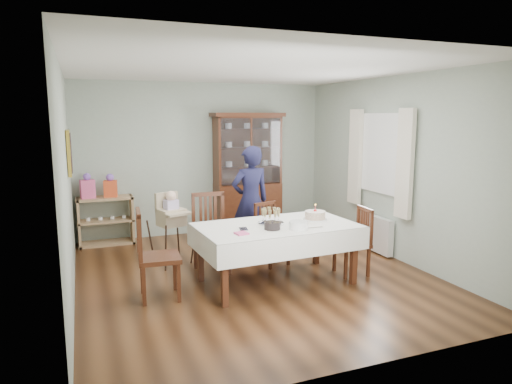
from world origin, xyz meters
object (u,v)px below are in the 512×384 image
chair_far_left (212,249)px  champagne_tray (271,219)px  chair_end_left (158,272)px  chair_end_right (353,254)px  high_chair (172,235)px  gift_bag_orange (110,187)px  woman (250,201)px  sideboard (106,221)px  chair_far_right (272,246)px  gift_bag_pink (88,187)px  dining_table (276,253)px  birthday_cake (315,216)px  china_cabinet (248,171)px

chair_far_left → champagne_tray: size_ratio=3.22×
chair_end_left → chair_end_right: 2.59m
high_chair → gift_bag_orange: 1.64m
chair_end_right → chair_far_left: bearing=-109.3°
chair_far_left → woman: woman is taller
chair_end_left → champagne_tray: chair_end_left is taller
sideboard → high_chair: 1.61m
chair_far_right → gift_bag_orange: gift_bag_orange is taller
champagne_tray → gift_bag_pink: bearing=129.6°
sideboard → gift_bag_orange: bearing=-11.8°
chair_far_right → woman: size_ratio=0.53×
gift_bag_pink → dining_table: bearing=-50.5°
birthday_cake → sideboard: bearing=134.1°
sideboard → chair_end_right: chair_end_right is taller
chair_far_left → gift_bag_orange: gift_bag_orange is taller
chair_far_left → birthday_cake: bearing=-23.5°
chair_end_right → birthday_cake: size_ratio=2.90×
chair_end_left → chair_end_right: size_ratio=1.17×
chair_end_left → gift_bag_pink: (-0.68, 2.60, 0.67)m
woman → gift_bag_pink: (-2.30, 1.37, 0.14)m
gift_bag_orange → chair_end_left: bearing=-82.7°
gift_bag_pink → gift_bag_orange: (0.35, 0.00, -0.01)m
chair_far_right → chair_end_right: bearing=-56.8°
chair_end_right → woman: (-0.97, 1.34, 0.57)m
sideboard → woman: (2.04, -1.39, 0.44)m
chair_end_left → chair_end_right: bearing=-87.8°
chair_far_left → china_cabinet: bearing=61.3°
china_cabinet → chair_end_left: bearing=-128.6°
chair_far_left → chair_end_left: 1.08m
champagne_tray → gift_bag_pink: gift_bag_pink is taller
high_chair → champagne_tray: bearing=-67.8°
chair_far_left → woman: (0.78, 0.56, 0.52)m
birthday_cake → chair_far_left: bearing=152.5°
china_cabinet → gift_bag_pink: size_ratio=5.29×
dining_table → sideboard: sideboard is taller
dining_table → high_chair: 1.69m
chair_far_left → gift_bag_pink: size_ratio=2.60×
chair_far_left → high_chair: bearing=131.0°
high_chair → champagne_tray: high_chair is taller
high_chair → champagne_tray: size_ratio=3.20×
chair_far_right → birthday_cake: 0.92m
dining_table → sideboard: bearing=125.8°
woman → chair_end_left: bearing=33.1°
sideboard → chair_far_right: 2.91m
woman → chair_far_right: bearing=97.3°
china_cabinet → chair_end_right: china_cabinet is taller
champagne_tray → woman: bearing=81.9°
gift_bag_pink → birthday_cake: bearing=-42.9°
chair_far_right → chair_end_left: (-1.73, -0.67, 0.05)m
dining_table → chair_end_right: bearing=-3.4°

